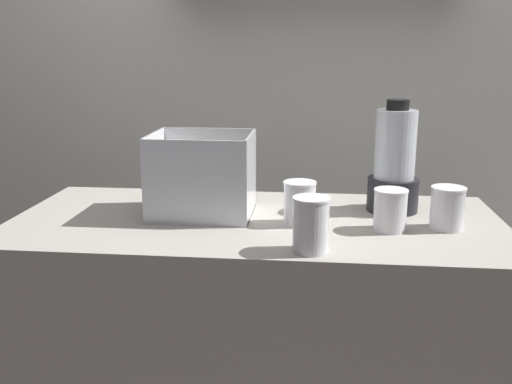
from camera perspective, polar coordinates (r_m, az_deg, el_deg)
name	(u,v)px	position (r m, az deg, el deg)	size (l,w,h in m)	color
counter	(256,360)	(1.81, 0.00, -16.45)	(1.40, 0.64, 0.90)	#9E998E
back_wall_unit	(277,76)	(2.33, 2.08, 11.50)	(2.60, 0.24, 2.50)	silver
carrot_display_bin	(202,190)	(1.68, -5.39, 0.21)	(0.29, 0.24, 0.24)	white
blender_pitcher	(394,166)	(1.73, 13.68, 2.55)	(0.15, 0.15, 0.33)	black
juice_cup_carrot_far_left	(300,205)	(1.58, 4.39, -1.34)	(0.09, 0.09, 0.12)	white
juice_cup_pomegranate_left	(311,227)	(1.36, 5.52, -3.47)	(0.09, 0.09, 0.13)	white
juice_cup_orange_middle	(390,212)	(1.56, 13.27, -1.97)	(0.09, 0.09, 0.11)	white
juice_cup_orange_right	(447,210)	(1.62, 18.60, -1.70)	(0.09, 0.09, 0.12)	white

